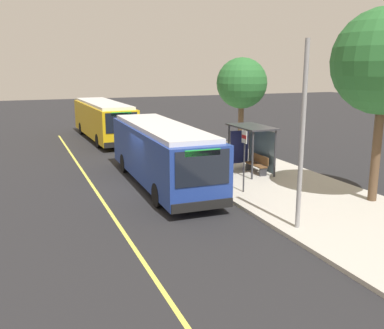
{
  "coord_description": "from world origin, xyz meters",
  "views": [
    {
      "loc": [
        19.37,
        -5.33,
        5.68
      ],
      "look_at": [
        2.11,
        1.64,
        1.45
      ],
      "focal_mm": 40.71,
      "sensor_mm": 36.0,
      "label": 1
    }
  ],
  "objects_px": {
    "route_sign_post": "(244,152)",
    "pedestrian_commuter": "(221,158)",
    "transit_bus_second": "(103,119)",
    "waiting_bench": "(257,164)",
    "transit_bus_main": "(162,152)"
  },
  "relations": [
    {
      "from": "transit_bus_main",
      "to": "waiting_bench",
      "type": "bearing_deg",
      "value": 87.85
    },
    {
      "from": "route_sign_post",
      "to": "transit_bus_main",
      "type": "bearing_deg",
      "value": -137.28
    },
    {
      "from": "transit_bus_main",
      "to": "waiting_bench",
      "type": "distance_m",
      "value": 5.32
    },
    {
      "from": "transit_bus_main",
      "to": "pedestrian_commuter",
      "type": "bearing_deg",
      "value": 87.17
    },
    {
      "from": "waiting_bench",
      "to": "pedestrian_commuter",
      "type": "distance_m",
      "value": 2.18
    },
    {
      "from": "transit_bus_second",
      "to": "route_sign_post",
      "type": "bearing_deg",
      "value": 9.36
    },
    {
      "from": "transit_bus_second",
      "to": "route_sign_post",
      "type": "distance_m",
      "value": 17.78
    },
    {
      "from": "transit_bus_second",
      "to": "waiting_bench",
      "type": "distance_m",
      "value": 15.62
    },
    {
      "from": "transit_bus_main",
      "to": "route_sign_post",
      "type": "xyz_separation_m",
      "value": [
        3.07,
        2.83,
        0.34
      ]
    },
    {
      "from": "waiting_bench",
      "to": "route_sign_post",
      "type": "xyz_separation_m",
      "value": [
        2.87,
        -2.4,
        1.32
      ]
    },
    {
      "from": "transit_bus_main",
      "to": "transit_bus_second",
      "type": "distance_m",
      "value": 14.47
    },
    {
      "from": "waiting_bench",
      "to": "route_sign_post",
      "type": "distance_m",
      "value": 3.97
    },
    {
      "from": "route_sign_post",
      "to": "pedestrian_commuter",
      "type": "height_order",
      "value": "route_sign_post"
    },
    {
      "from": "transit_bus_main",
      "to": "waiting_bench",
      "type": "relative_size",
      "value": 6.66
    },
    {
      "from": "route_sign_post",
      "to": "pedestrian_commuter",
      "type": "distance_m",
      "value": 3.04
    }
  ]
}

